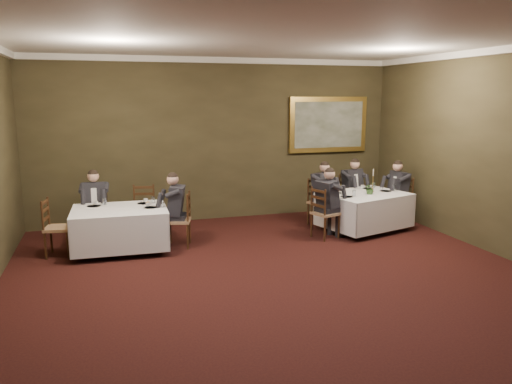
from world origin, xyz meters
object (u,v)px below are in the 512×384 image
diner_main_endleft (325,212)px  chair_main_endright (399,210)px  chair_sec_backright (144,222)px  centerpiece (370,188)px  chair_sec_backleft (97,225)px  painting (328,125)px  diner_main_endright (399,200)px  diner_sec_backleft (96,214)px  table_main (364,209)px  chair_sec_endright (179,231)px  candlestick (373,183)px  diner_main_backright (351,196)px  chair_main_backleft (320,211)px  chair_main_backright (350,206)px  chair_sec_endleft (58,239)px  diner_sec_endright (178,219)px  chair_main_endleft (325,224)px  table_second (120,226)px  diner_main_backleft (321,201)px

diner_main_endleft → chair_main_endright: size_ratio=1.35×
chair_sec_backright → centerpiece: 4.53m
chair_sec_backleft → painting: size_ratio=0.53×
diner_main_endright → diner_sec_backleft: 6.22m
table_main → chair_sec_endright: bearing=-179.7°
chair_main_endright → chair_sec_backright: (-5.33, 0.55, 0.00)m
diner_main_endright → painting: 2.37m
diner_sec_backleft → candlestick: bearing=177.1°
candlestick → diner_main_endleft: bearing=-161.8°
diner_main_backright → diner_main_endleft: 1.70m
chair_main_backleft → diner_main_endright: 1.72m
diner_main_backright → diner_main_endright: 1.02m
diner_main_endleft → diner_main_endright: bearing=88.7°
chair_sec_endright → candlestick: bearing=-72.9°
diner_main_backright → chair_sec_backleft: bearing=-12.3°
chair_main_backleft → chair_main_backright: (0.85, 0.25, 0.00)m
chair_main_backleft → diner_main_backright: bearing=164.7°
chair_main_endright → chair_sec_endleft: bearing=87.5°
diner_sec_endright → candlestick: 4.04m
diner_main_backright → chair_sec_endleft: size_ratio=1.35×
table_main → centerpiece: (0.06, -0.10, 0.44)m
diner_main_backright → chair_main_endleft: size_ratio=1.35×
table_main → table_second: (-4.79, 0.02, -0.00)m
table_second → diner_main_backleft: 4.19m
diner_sec_backleft → chair_sec_backright: 0.91m
diner_main_backright → diner_sec_endright: 4.08m
chair_main_backright → chair_main_endright: size_ratio=1.00×
table_main → diner_main_endright: diner_main_endright is taller
diner_main_backleft → diner_sec_endright: (-3.11, -0.69, 0.00)m
diner_main_backleft → chair_sec_backright: (-3.67, 0.16, -0.23)m
chair_sec_backleft → chair_sec_endright: bearing=153.3°
chair_sec_endleft → diner_main_backleft: bearing=105.9°
chair_sec_endleft → painting: bearing=115.7°
chair_main_backright → chair_main_endleft: same height
chair_main_backleft → diner_sec_backleft: 4.55m
chair_sec_backleft → diner_sec_backleft: (-0.00, -0.01, 0.23)m
diner_main_backright → chair_main_endright: (0.81, -0.64, -0.23)m
centerpiece → candlestick: 0.28m
diner_main_backright → chair_main_endleft: bearing=32.6°
diner_sec_endright → diner_main_endleft: bearing=-80.4°
table_second → chair_main_endright: chair_main_endright is taller
chair_main_backleft → diner_sec_backleft: (-4.54, 0.17, 0.23)m
chair_main_endleft → chair_main_endright: 2.09m
chair_main_endright → diner_main_endright: (-0.01, -0.00, 0.23)m
diner_main_endleft → centerpiece: bearing=82.8°
diner_main_endleft → chair_main_endright: (2.00, 0.58, -0.23)m
diner_sec_endright → candlestick: (4.02, 0.13, 0.43)m
diner_sec_endright → painting: size_ratio=0.71×
chair_sec_endright → painting: size_ratio=0.53×
chair_main_backleft → diner_main_endright: (1.66, -0.40, 0.23)m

